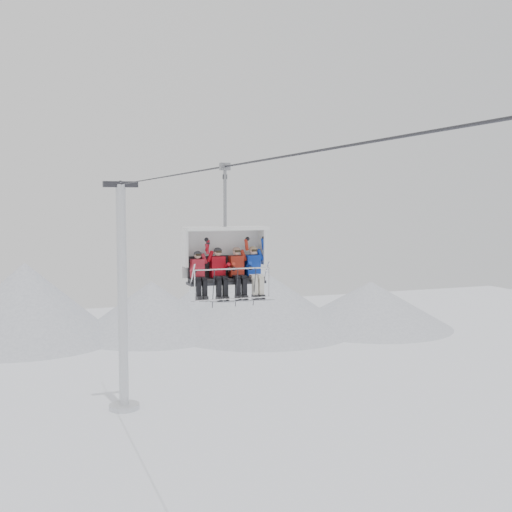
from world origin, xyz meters
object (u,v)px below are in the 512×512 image
object	(u,v)px
chairlift_carrier	(224,254)
skier_far_left	(199,273)
skier_center_left	(219,271)
lift_tower_right	(123,313)
skier_center_right	(237,270)
skier_far_right	(254,270)

from	to	relation	value
chairlift_carrier	skier_far_left	world-z (taller)	chairlift_carrier
chairlift_carrier	skier_center_left	bearing A→B (deg)	-130.62
lift_tower_right	skier_far_left	size ratio (longest dim) A/B	7.99
skier_far_left	skier_center_right	world-z (taller)	skier_center_right
skier_far_left	skier_far_right	bearing A→B (deg)	0.41
chairlift_carrier	skier_center_left	world-z (taller)	chairlift_carrier
chairlift_carrier	skier_center_right	world-z (taller)	chairlift_carrier
skier_center_right	skier_far_right	bearing A→B (deg)	0.14
lift_tower_right	chairlift_carrier	size ratio (longest dim) A/B	3.38
chairlift_carrier	skier_center_left	distance (m)	0.63
lift_tower_right	skier_center_right	xyz separation A→B (m)	(0.33, -19.59, 4.44)
skier_far_left	lift_tower_right	bearing A→B (deg)	87.43
lift_tower_right	chairlift_carrier	distance (m)	19.90
chairlift_carrier	skier_far_right	bearing A→B (deg)	-19.52
chairlift_carrier	lift_tower_right	bearing A→B (deg)	90.00
skier_center_right	skier_far_right	xyz separation A→B (m)	(0.53, 0.00, 0.01)
lift_tower_right	skier_far_left	bearing A→B (deg)	-92.57
lift_tower_right	skier_far_right	world-z (taller)	lift_tower_right
lift_tower_right	skier_center_right	world-z (taller)	lift_tower_right
skier_far_left	skier_center_right	xyz separation A→B (m)	(1.20, 0.01, 0.04)
skier_center_left	skier_far_right	xyz separation A→B (m)	(1.12, 0.00, 0.01)
lift_tower_right	chairlift_carrier	bearing A→B (deg)	-90.00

